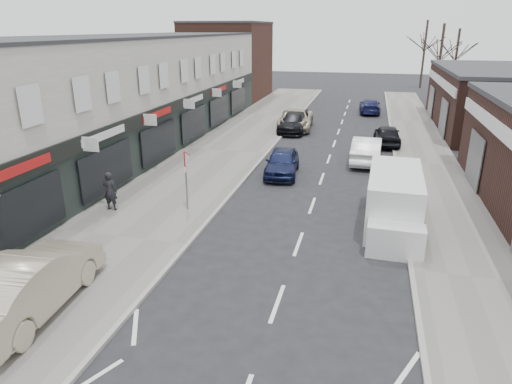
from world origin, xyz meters
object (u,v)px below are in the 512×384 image
Objects in this scene: white_van at (394,202)px; parked_car_right_b at (387,135)px; sedan_on_pavement at (29,283)px; warning_sign at (186,163)px; parked_car_left_b at (294,123)px; parked_car_right_c at (370,106)px; pedestrian at (110,191)px; parked_car_right_a at (367,150)px; parked_car_left_a at (282,162)px; parked_car_left_c at (296,120)px.

parked_car_right_b is (0.10, 14.01, -0.35)m from white_van.
warning_sign is at bearing -104.18° from sedan_on_pavement.
parked_car_right_b is (6.90, -2.67, -0.01)m from parked_car_left_b.
pedestrian is at bearing 66.43° from parked_car_right_c.
parked_car_right_b is at bearing -103.58° from parked_car_right_a.
parked_car_right_a is at bearing -53.35° from parked_car_left_b.
warning_sign is at bearing -174.86° from white_van.
pedestrian reaches higher than parked_car_right_a.
parked_car_right_c is at bearing 73.23° from parked_car_left_a.
white_van is 13.15m from sedan_on_pavement.
parked_car_left_a is 0.92× the size of parked_car_right_c.
parked_car_right_a is (10.56, 10.69, -0.21)m from pedestrian.
pedestrian is at bearing -80.43° from sedan_on_pavement.
pedestrian is 0.35× the size of parked_car_left_b.
parked_car_left_c is 7.81m from parked_car_right_b.
parked_car_right_b is at bearing -118.47° from sedan_on_pavement.
warning_sign reaches higher than parked_car_left_a.
parked_car_right_b is at bearing -31.88° from parked_car_left_c.
parked_car_right_b is (11.86, 15.37, -0.28)m from pedestrian.
parked_car_right_c is at bearing 59.44° from parked_car_left_b.
parked_car_left_c is (-0.00, 0.98, 0.06)m from parked_car_left_b.
parked_car_left_c is at bearing -31.02° from parked_car_right_b.
parked_car_right_c is at bearing -87.18° from parked_car_right_b.
warning_sign is 0.58× the size of parked_car_right_a.
pedestrian is (-11.76, -1.36, -0.07)m from white_van.
parked_car_left_a is at bearing 75.23° from parked_car_right_c.
warning_sign is 17.32m from parked_car_left_b.
white_van is at bearing -68.50° from parked_car_left_b.
parked_car_right_c is (10.56, 27.78, -0.32)m from pedestrian.
parked_car_left_b is 7.40m from parked_car_right_b.
sedan_on_pavement is 1.28× the size of parked_car_right_b.
parked_car_right_a is (8.74, 17.94, -0.21)m from sedan_on_pavement.
warning_sign is at bearing -99.55° from parked_car_left_c.
warning_sign is 27.94m from parked_car_right_c.
parked_car_left_b is at bearing -106.93° from pedestrian.
warning_sign is 0.49× the size of parked_car_left_c.
parked_car_left_a is at bearing 64.57° from warning_sign.
parked_car_left_a is 0.86× the size of parked_car_left_b.
sedan_on_pavement is at bearing -111.59° from parked_car_left_a.
sedan_on_pavement is 7.48m from pedestrian.
sedan_on_pavement is 26.45m from parked_car_left_c.
parked_car_left_c is (1.76, 18.14, -1.44)m from warning_sign.
parked_car_left_a is at bearing 41.24° from parked_car_right_a.
parked_car_left_b is (-1.20, 10.94, -0.00)m from parked_car_left_a.
sedan_on_pavement is at bearing 66.00° from parked_car_right_a.
sedan_on_pavement is 25.49m from parked_car_left_b.
parked_car_right_a is at bearing 34.51° from parked_car_left_a.
pedestrian is at bearing 47.32° from parked_car_right_a.
pedestrian is (-3.20, -0.87, -1.22)m from warning_sign.
white_van reaches higher than sedan_on_pavement.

